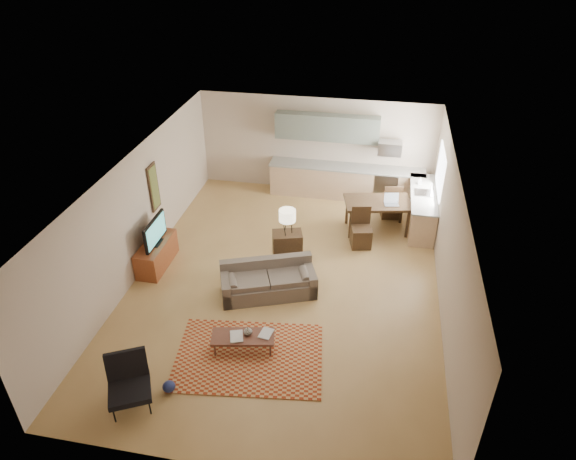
% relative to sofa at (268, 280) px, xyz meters
% --- Properties ---
extents(room, '(9.00, 9.00, 9.00)m').
position_rel_sofa_xyz_m(room, '(0.28, 0.46, 1.00)').
color(room, '#AD844B').
rests_on(room, ground).
extents(kitchen_counter_back, '(4.26, 0.64, 0.92)m').
position_rel_sofa_xyz_m(kitchen_counter_back, '(1.18, 4.64, 0.11)').
color(kitchen_counter_back, tan).
rests_on(kitchen_counter_back, ground).
extents(kitchen_counter_right, '(0.64, 2.26, 0.92)m').
position_rel_sofa_xyz_m(kitchen_counter_right, '(3.21, 3.46, 0.11)').
color(kitchen_counter_right, tan).
rests_on(kitchen_counter_right, ground).
extents(kitchen_range, '(0.62, 0.62, 0.90)m').
position_rel_sofa_xyz_m(kitchen_range, '(2.28, 4.64, 0.10)').
color(kitchen_range, '#A5A8AD').
rests_on(kitchen_range, ground).
extents(kitchen_microwave, '(0.62, 0.40, 0.35)m').
position_rel_sofa_xyz_m(kitchen_microwave, '(2.28, 4.66, 1.20)').
color(kitchen_microwave, '#A5A8AD').
rests_on(kitchen_microwave, room).
extents(upper_cabinets, '(2.80, 0.34, 0.70)m').
position_rel_sofa_xyz_m(upper_cabinets, '(0.58, 4.79, 1.60)').
color(upper_cabinets, slate).
rests_on(upper_cabinets, room).
extents(window_right, '(0.02, 1.40, 1.05)m').
position_rel_sofa_xyz_m(window_right, '(3.51, 3.46, 1.20)').
color(window_right, white).
rests_on(window_right, room).
extents(wall_art_left, '(0.06, 0.42, 1.10)m').
position_rel_sofa_xyz_m(wall_art_left, '(-2.93, 1.36, 1.20)').
color(wall_art_left, olive).
rests_on(wall_art_left, room).
extents(triptych, '(1.70, 0.04, 0.50)m').
position_rel_sofa_xyz_m(triptych, '(0.18, 4.93, 1.40)').
color(triptych, '#FEF1C5').
rests_on(triptych, room).
extents(rug, '(2.84, 2.14, 0.02)m').
position_rel_sofa_xyz_m(rug, '(0.05, -1.84, -0.34)').
color(rug, '#972E15').
rests_on(rug, floor).
extents(sofa, '(2.22, 1.55, 0.71)m').
position_rel_sofa_xyz_m(sofa, '(0.00, 0.00, 0.00)').
color(sofa, '#63574C').
rests_on(sofa, floor).
extents(coffee_table, '(1.21, 0.66, 0.35)m').
position_rel_sofa_xyz_m(coffee_table, '(-0.09, -1.68, -0.18)').
color(coffee_table, '#522B1F').
rests_on(coffee_table, floor).
extents(book_a, '(0.41, 0.44, 0.03)m').
position_rel_sofa_xyz_m(book_a, '(-0.31, -1.77, 0.00)').
color(book_a, maroon).
rests_on(book_a, coffee_table).
extents(book_b, '(0.32, 0.37, 0.02)m').
position_rel_sofa_xyz_m(book_b, '(0.20, -1.54, -0.00)').
color(book_b, navy).
rests_on(book_b, coffee_table).
extents(vase, '(0.23, 0.23, 0.17)m').
position_rel_sofa_xyz_m(vase, '(-0.01, -1.62, 0.07)').
color(vase, black).
rests_on(vase, coffee_table).
extents(armchair, '(1.03, 1.03, 0.88)m').
position_rel_sofa_xyz_m(armchair, '(-1.56, -3.22, 0.08)').
color(armchair, black).
rests_on(armchair, floor).
extents(tv_credenza, '(0.51, 1.31, 0.61)m').
position_rel_sofa_xyz_m(tv_credenza, '(-2.70, 0.53, -0.05)').
color(tv_credenza, brown).
rests_on(tv_credenza, floor).
extents(tv, '(0.10, 1.01, 0.61)m').
position_rel_sofa_xyz_m(tv, '(-2.65, 0.53, 0.56)').
color(tv, black).
rests_on(tv, tv_credenza).
extents(console_table, '(0.75, 0.60, 0.77)m').
position_rel_sofa_xyz_m(console_table, '(0.17, 1.22, 0.03)').
color(console_table, '#342316').
rests_on(console_table, floor).
extents(table_lamp, '(0.43, 0.43, 0.61)m').
position_rel_sofa_xyz_m(table_lamp, '(0.17, 1.22, 0.72)').
color(table_lamp, beige).
rests_on(table_lamp, console_table).
extents(dining_table, '(1.78, 1.24, 0.82)m').
position_rel_sofa_xyz_m(dining_table, '(2.11, 2.99, 0.06)').
color(dining_table, '#342316').
rests_on(dining_table, floor).
extents(dining_chair_near, '(0.56, 0.57, 0.97)m').
position_rel_sofa_xyz_m(dining_chair_near, '(1.78, 2.20, 0.13)').
color(dining_chair_near, '#342316').
rests_on(dining_chair_near, floor).
extents(dining_chair_far, '(0.54, 0.56, 0.97)m').
position_rel_sofa_xyz_m(dining_chair_far, '(2.44, 3.78, 0.13)').
color(dining_chair_far, '#342316').
rests_on(dining_chair_far, floor).
extents(laptop, '(0.38, 0.31, 0.26)m').
position_rel_sofa_xyz_m(laptop, '(2.43, 2.88, 0.60)').
color(laptop, '#A5A8AD').
rests_on(laptop, dining_table).
extents(soap_bottle, '(0.09, 0.09, 0.19)m').
position_rel_sofa_xyz_m(soap_bottle, '(3.11, 3.93, 0.66)').
color(soap_bottle, '#FEF1C5').
rests_on(soap_bottle, kitchen_counter_right).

